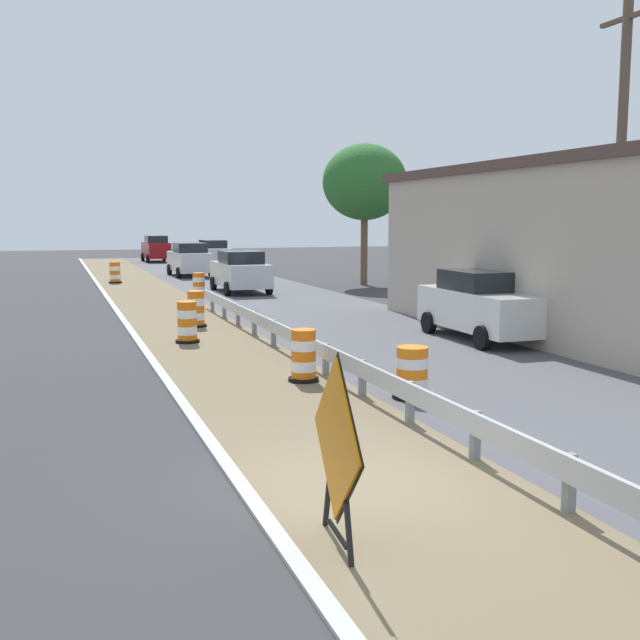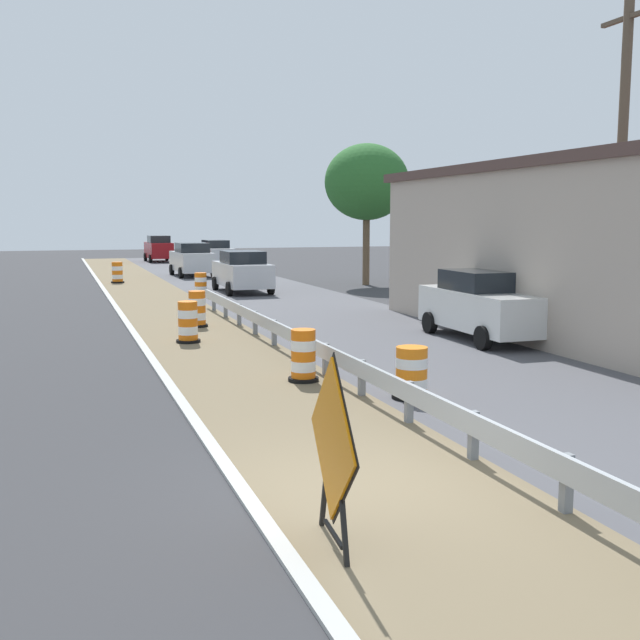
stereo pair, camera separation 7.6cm
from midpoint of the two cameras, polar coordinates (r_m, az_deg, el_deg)
The scene contains 19 objects.
ground_plane at distance 9.73m, azimuth 2.53°, elevation -12.74°, with size 160.00×160.00×0.00m, color #333335.
median_dirt_strip at distance 9.93m, azimuth 5.48°, elevation -12.33°, with size 3.48×120.00×0.01m, color #706047.
curb_near_edge at distance 9.35m, azimuth -5.11°, elevation -13.59°, with size 0.20×120.00×0.11m, color #ADADA8.
guardrail_median at distance 9.30m, azimuth 18.06°, elevation -10.72°, with size 0.18×43.64×0.71m.
warning_sign_diamond at distance 7.86m, azimuth 1.23°, elevation -9.46°, with size 0.21×1.82×2.06m.
traffic_barrel_nearest at distance 14.46m, azimuth 7.07°, elevation -4.17°, with size 0.75×0.75×0.99m.
traffic_barrel_close at distance 15.86m, azimuth -1.13°, elevation -2.87°, with size 0.65×0.65×1.10m.
traffic_barrel_mid at distance 21.15m, azimuth -9.84°, elevation -0.29°, with size 0.67×0.67×1.15m.
traffic_barrel_far at distance 24.20m, azimuth -9.17°, elevation 0.71°, with size 0.66×0.66×1.14m.
traffic_barrel_farther at distance 34.38m, azimuth -8.94°, elevation 2.62°, with size 0.67×0.67×1.01m.
traffic_barrel_farthest at distance 41.97m, azimuth -15.01°, elevation 3.42°, with size 0.71×0.71×1.13m.
car_lead_near_lane at distance 35.51m, azimuth -5.84°, elevation 3.67°, with size 2.15×4.71×1.93m.
car_trailing_near_lane at distance 21.82m, azimuth 12.21°, elevation 1.10°, with size 2.00×4.74×1.95m.
car_lead_far_lane at distance 46.09m, azimuth -9.61°, elevation 4.53°, with size 2.24×4.68×2.00m.
car_mid_far_lane at distance 55.13m, azimuth -7.81°, elevation 5.01°, with size 2.11×4.68×1.92m.
car_trailing_far_lane at distance 62.61m, azimuth -12.06°, elevation 5.30°, with size 2.06×4.42×2.10m.
roadside_shop_near at distance 23.54m, azimuth 21.44°, elevation 5.01°, with size 7.28×16.58×5.04m.
utility_pole_near at distance 19.92m, azimuth 21.86°, elevation 10.17°, with size 0.24×1.80×8.60m.
tree_roadside at distance 39.37m, azimuth 3.60°, elevation 10.33°, with size 4.33×4.33×7.24m.
Camera 2 is at (-3.36, -8.48, 3.38)m, focal length 42.37 mm.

